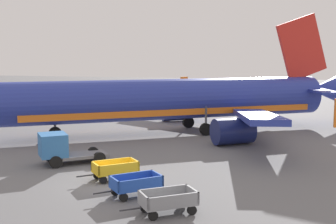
{
  "coord_description": "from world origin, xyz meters",
  "views": [
    {
      "loc": [
        9.13,
        -23.13,
        7.27
      ],
      "look_at": [
        0.62,
        10.17,
        2.8
      ],
      "focal_mm": 47.81,
      "sensor_mm": 36.0,
      "label": 1
    }
  ],
  "objects_px": {
    "airplane": "(182,100)",
    "baggage_cart_third_in_row": "(115,169)",
    "baggage_cart_second_in_row": "(136,184)",
    "service_truck_beside_carts": "(61,148)",
    "baggage_cart_nearest": "(168,201)"
  },
  "relations": [
    {
      "from": "baggage_cart_nearest",
      "to": "service_truck_beside_carts",
      "type": "xyz_separation_m",
      "value": [
        -9.17,
        7.19,
        0.5
      ]
    },
    {
      "from": "airplane",
      "to": "baggage_cart_nearest",
      "type": "height_order",
      "value": "airplane"
    },
    {
      "from": "baggage_cart_nearest",
      "to": "service_truck_beside_carts",
      "type": "height_order",
      "value": "service_truck_beside_carts"
    },
    {
      "from": "baggage_cart_nearest",
      "to": "baggage_cart_second_in_row",
      "type": "distance_m",
      "value": 3.08
    },
    {
      "from": "baggage_cart_third_in_row",
      "to": "service_truck_beside_carts",
      "type": "bearing_deg",
      "value": 152.55
    },
    {
      "from": "baggage_cart_nearest",
      "to": "baggage_cart_third_in_row",
      "type": "bearing_deg",
      "value": 132.96
    },
    {
      "from": "airplane",
      "to": "baggage_cart_third_in_row",
      "type": "bearing_deg",
      "value": -91.2
    },
    {
      "from": "airplane",
      "to": "baggage_cart_third_in_row",
      "type": "relative_size",
      "value": 10.59
    },
    {
      "from": "service_truck_beside_carts",
      "to": "airplane",
      "type": "bearing_deg",
      "value": 69.82
    },
    {
      "from": "airplane",
      "to": "baggage_cart_nearest",
      "type": "xyz_separation_m",
      "value": [
        4.04,
        -21.14,
        -2.45
      ]
    },
    {
      "from": "baggage_cart_nearest",
      "to": "baggage_cart_third_in_row",
      "type": "relative_size",
      "value": 1.05
    },
    {
      "from": "baggage_cart_second_in_row",
      "to": "service_truck_beside_carts",
      "type": "distance_m",
      "value": 8.6
    },
    {
      "from": "baggage_cart_second_in_row",
      "to": "service_truck_beside_carts",
      "type": "relative_size",
      "value": 0.68
    },
    {
      "from": "baggage_cart_second_in_row",
      "to": "service_truck_beside_carts",
      "type": "bearing_deg",
      "value": 143.75
    },
    {
      "from": "baggage_cart_nearest",
      "to": "baggage_cart_second_in_row",
      "type": "relative_size",
      "value": 1.06
    }
  ]
}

